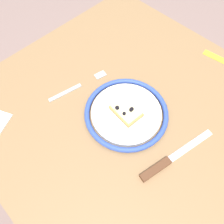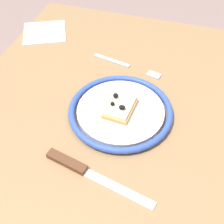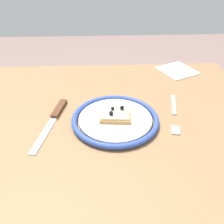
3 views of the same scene
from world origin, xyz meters
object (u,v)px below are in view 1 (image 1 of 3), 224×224
at_px(pizza_slice_near, 126,111).
at_px(fork, 79,86).
at_px(plate, 126,113).
at_px(knife, 166,162).
at_px(dining_table, 136,128).

relative_size(pizza_slice_near, fork, 0.45).
bearing_deg(plate, knife, -11.30).
height_order(dining_table, knife, knife).
bearing_deg(dining_table, knife, -22.39).
relative_size(pizza_slice_near, knife, 0.37).
distance_m(plate, pizza_slice_near, 0.01).
bearing_deg(plate, pizza_slice_near, -93.57).
xyz_separation_m(dining_table, plate, (-0.03, -0.03, 0.10)).
height_order(pizza_slice_near, fork, pizza_slice_near).
distance_m(dining_table, fork, 0.23).
bearing_deg(plate, dining_table, 43.52).
bearing_deg(pizza_slice_near, fork, -170.16).
bearing_deg(knife, fork, 179.60).
distance_m(dining_table, plate, 0.10).
height_order(dining_table, fork, fork).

